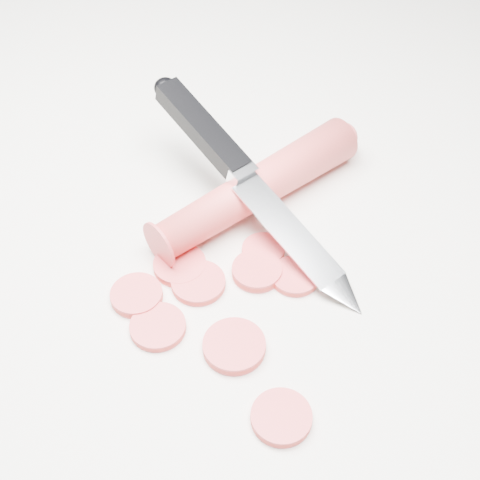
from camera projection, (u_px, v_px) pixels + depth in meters
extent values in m
plane|color=white|center=(211.00, 242.00, 0.47)|extent=(2.40, 2.40, 0.00)
cylinder|color=#DE3E3E|center=(257.00, 187.00, 0.48)|extent=(0.16, 0.12, 0.03)
cylinder|color=#D5393F|center=(158.00, 327.00, 0.42)|extent=(0.04, 0.04, 0.01)
cylinder|color=#D5393F|center=(198.00, 283.00, 0.44)|extent=(0.04, 0.04, 0.01)
cylinder|color=#D5393F|center=(257.00, 271.00, 0.45)|extent=(0.03, 0.03, 0.01)
cylinder|color=#D5393F|center=(295.00, 276.00, 0.45)|extent=(0.03, 0.03, 0.01)
cylinder|color=#D5393F|center=(234.00, 346.00, 0.41)|extent=(0.04, 0.04, 0.01)
cylinder|color=#D5393F|center=(180.00, 265.00, 0.45)|extent=(0.04, 0.04, 0.01)
cylinder|color=#D5393F|center=(281.00, 417.00, 0.38)|extent=(0.03, 0.03, 0.01)
cylinder|color=#D5393F|center=(263.00, 250.00, 0.46)|extent=(0.03, 0.03, 0.01)
cylinder|color=#D5393F|center=(137.00, 295.00, 0.43)|extent=(0.03, 0.03, 0.01)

